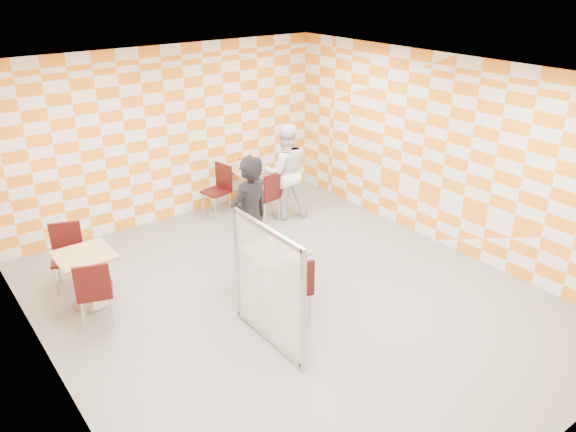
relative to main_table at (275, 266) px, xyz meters
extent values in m
plane|color=gray|center=(0.15, -0.15, -0.51)|extent=(7.00, 7.00, 0.00)
plane|color=white|center=(0.15, -0.15, 2.49)|extent=(7.00, 7.00, 0.00)
plane|color=white|center=(0.15, 3.35, 0.99)|extent=(6.00, 0.00, 6.00)
plane|color=white|center=(-2.85, -0.15, 0.99)|extent=(0.00, 7.00, 7.00)
plane|color=white|center=(3.15, -0.15, 0.99)|extent=(0.00, 7.00, 7.00)
cube|color=tan|center=(0.00, 0.00, 0.22)|extent=(0.70, 0.70, 0.04)
cylinder|color=#A5A5AA|center=(0.00, 0.00, -0.14)|extent=(0.08, 0.08, 0.70)
cylinder|color=#A5A5AA|center=(0.00, 0.00, -0.49)|extent=(0.50, 0.50, 0.03)
cube|color=tan|center=(1.48, 2.90, 0.22)|extent=(0.70, 0.70, 0.04)
cylinder|color=#A5A5AA|center=(1.48, 2.90, -0.14)|extent=(0.08, 0.08, 0.70)
cylinder|color=#A5A5AA|center=(1.48, 2.90, -0.49)|extent=(0.50, 0.50, 0.03)
cube|color=tan|center=(-2.06, 1.39, 0.22)|extent=(0.70, 0.70, 0.04)
cylinder|color=#A5A5AA|center=(-2.06, 1.39, -0.14)|extent=(0.08, 0.08, 0.70)
cylinder|color=#A5A5AA|center=(-2.06, 1.39, -0.49)|extent=(0.50, 0.50, 0.03)
cube|color=#380B0B|center=(-0.09, -0.51, -0.06)|extent=(0.54, 0.54, 0.04)
cube|color=#380B0B|center=(-0.16, -0.69, 0.19)|extent=(0.41, 0.19, 0.45)
cylinder|color=silver|center=(0.13, -0.41, -0.29)|extent=(0.03, 0.03, 0.43)
cylinder|color=silver|center=(-0.18, -0.29, -0.29)|extent=(0.03, 0.03, 0.43)
cylinder|color=silver|center=(0.01, -0.73, -0.29)|extent=(0.03, 0.03, 0.43)
cylinder|color=silver|center=(-0.31, -0.60, -0.29)|extent=(0.03, 0.03, 0.43)
cube|color=#380B0B|center=(1.36, 2.20, -0.06)|extent=(0.48, 0.48, 0.04)
cube|color=#380B0B|center=(1.40, 2.01, 0.19)|extent=(0.42, 0.11, 0.45)
cylinder|color=silver|center=(1.50, 2.40, -0.29)|extent=(0.03, 0.03, 0.43)
cylinder|color=silver|center=(1.17, 2.34, -0.29)|extent=(0.03, 0.03, 0.43)
cylinder|color=silver|center=(1.56, 2.06, -0.29)|extent=(0.03, 0.03, 0.43)
cylinder|color=silver|center=(1.22, 2.01, -0.29)|extent=(0.03, 0.03, 0.43)
cube|color=#380B0B|center=(0.79, 2.93, -0.06)|extent=(0.49, 0.49, 0.04)
cube|color=#380B0B|center=(0.98, 2.96, 0.19)|extent=(0.11, 0.42, 0.45)
cylinder|color=silver|center=(0.59, 3.07, -0.29)|extent=(0.03, 0.03, 0.43)
cylinder|color=silver|center=(0.65, 2.73, -0.29)|extent=(0.03, 0.03, 0.43)
cylinder|color=silver|center=(0.93, 3.12, -0.29)|extent=(0.03, 0.03, 0.43)
cylinder|color=silver|center=(0.98, 2.79, -0.29)|extent=(0.03, 0.03, 0.43)
cube|color=#380B0B|center=(-2.12, 0.90, -0.06)|extent=(0.54, 0.54, 0.04)
cube|color=#380B0B|center=(-2.19, 0.71, 0.19)|extent=(0.41, 0.18, 0.45)
cylinder|color=silver|center=(-1.90, 1.00, -0.29)|extent=(0.03, 0.03, 0.43)
cylinder|color=silver|center=(-2.22, 1.12, -0.29)|extent=(0.03, 0.03, 0.43)
cylinder|color=silver|center=(-2.02, 0.68, -0.29)|extent=(0.03, 0.03, 0.43)
cylinder|color=silver|center=(-2.34, 0.80, -0.29)|extent=(0.03, 0.03, 0.43)
cube|color=#380B0B|center=(-2.13, 1.96, -0.06)|extent=(0.54, 0.54, 0.04)
cube|color=#380B0B|center=(-2.06, 2.14, 0.19)|extent=(0.41, 0.19, 0.45)
cylinder|color=silver|center=(-2.35, 1.86, -0.29)|extent=(0.03, 0.03, 0.43)
cylinder|color=silver|center=(-2.03, 1.74, -0.29)|extent=(0.03, 0.03, 0.43)
cylinder|color=silver|center=(-2.23, 2.18, -0.29)|extent=(0.03, 0.03, 0.43)
cylinder|color=silver|center=(-1.91, 2.06, -0.29)|extent=(0.03, 0.03, 0.43)
cube|color=white|center=(-0.64, -0.75, 0.29)|extent=(0.02, 1.30, 1.40)
cube|color=#B2B2B7|center=(-0.64, -0.75, 1.01)|extent=(0.05, 1.30, 0.05)
cube|color=#B2B2B7|center=(-0.64, -0.75, -0.43)|extent=(0.05, 1.30, 0.05)
cube|color=#B2B2B7|center=(-0.64, -1.40, 0.29)|extent=(0.05, 0.05, 1.50)
cylinder|color=#B2B2B7|center=(-0.64, -1.40, -0.48)|extent=(0.08, 0.08, 0.05)
cube|color=#B2B2B7|center=(-0.64, -0.10, 0.29)|extent=(0.05, 0.05, 1.50)
cylinder|color=#B2B2B7|center=(-0.64, -0.10, -0.48)|extent=(0.08, 0.08, 0.05)
imported|color=black|center=(0.06, 0.69, 0.42)|extent=(0.75, 0.56, 1.85)
imported|color=white|center=(1.75, 2.13, 0.34)|extent=(1.00, 0.90, 1.71)
cube|color=silver|center=(0.00, -0.02, 0.24)|extent=(0.38, 0.34, 0.01)
cone|color=tan|center=(0.00, -0.02, 0.26)|extent=(0.40, 0.40, 0.02)
cone|color=#F2D88C|center=(0.00, 0.00, 0.27)|extent=(0.33, 0.33, 0.01)
cylinder|color=maroon|center=(-0.06, -0.12, 0.28)|extent=(0.04, 0.04, 0.01)
cylinder|color=maroon|center=(0.05, -0.11, 0.28)|extent=(0.04, 0.04, 0.01)
cylinder|color=maroon|center=(0.00, -0.04, 0.28)|extent=(0.04, 0.04, 0.01)
cylinder|color=maroon|center=(-0.05, 0.01, 0.28)|extent=(0.04, 0.04, 0.01)
cylinder|color=maroon|center=(0.06, -0.01, 0.28)|extent=(0.04, 0.04, 0.01)
torus|color=black|center=(0.05, -0.05, 0.28)|extent=(0.03, 0.03, 0.01)
torus|color=black|center=(-0.02, -0.08, 0.28)|extent=(0.03, 0.03, 0.01)
torus|color=black|center=(0.02, 0.02, 0.28)|extent=(0.03, 0.03, 0.01)
torus|color=black|center=(-0.07, -0.04, 0.28)|extent=(0.03, 0.03, 0.01)
cylinder|color=white|center=(1.36, 3.00, 0.32)|extent=(0.06, 0.06, 0.16)
cylinder|color=red|center=(1.36, 3.00, 0.42)|extent=(0.04, 0.04, 0.04)
cylinder|color=black|center=(1.58, 3.00, 0.34)|extent=(0.07, 0.07, 0.20)
cylinder|color=red|center=(1.58, 3.00, 0.46)|extent=(0.03, 0.03, 0.03)
camera|label=1|loc=(-3.79, -5.34, 3.67)|focal=35.00mm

